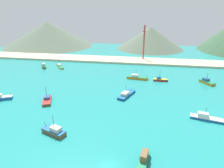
{
  "coord_description": "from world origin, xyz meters",
  "views": [
    {
      "loc": [
        6.86,
        -34.16,
        33.57
      ],
      "look_at": [
        -8.01,
        49.05,
        1.39
      ],
      "focal_mm": 31.52,
      "sensor_mm": 36.0,
      "label": 1
    }
  ],
  "objects_px": {
    "fishing_boat_14": "(47,100)",
    "fishing_boat_3": "(60,66)",
    "fishing_boat_4": "(160,80)",
    "radio_tower": "(144,43)",
    "fishing_boat_10": "(207,82)",
    "fishing_boat_7": "(54,131)",
    "fishing_boat_6": "(2,98)",
    "fishing_boat_9": "(44,66)",
    "fishing_boat_13": "(137,77)",
    "fishing_boat_0": "(206,118)",
    "fishing_boat_2": "(143,161)",
    "fishing_boat_11": "(126,94)"
  },
  "relations": [
    {
      "from": "fishing_boat_7",
      "to": "fishing_boat_6",
      "type": "bearing_deg",
      "value": 149.62
    },
    {
      "from": "fishing_boat_2",
      "to": "fishing_boat_9",
      "type": "relative_size",
      "value": 0.96
    },
    {
      "from": "fishing_boat_13",
      "to": "radio_tower",
      "type": "height_order",
      "value": "radio_tower"
    },
    {
      "from": "fishing_boat_3",
      "to": "fishing_boat_4",
      "type": "distance_m",
      "value": 61.53
    },
    {
      "from": "fishing_boat_4",
      "to": "radio_tower",
      "type": "bearing_deg",
      "value": 103.06
    },
    {
      "from": "fishing_boat_3",
      "to": "fishing_boat_13",
      "type": "relative_size",
      "value": 0.86
    },
    {
      "from": "fishing_boat_0",
      "to": "fishing_boat_6",
      "type": "relative_size",
      "value": 1.42
    },
    {
      "from": "fishing_boat_14",
      "to": "fishing_boat_3",
      "type": "bearing_deg",
      "value": 108.33
    },
    {
      "from": "fishing_boat_2",
      "to": "fishing_boat_4",
      "type": "distance_m",
      "value": 59.21
    },
    {
      "from": "radio_tower",
      "to": "fishing_boat_0",
      "type": "bearing_deg",
      "value": -73.78
    },
    {
      "from": "fishing_boat_9",
      "to": "fishing_boat_13",
      "type": "relative_size",
      "value": 0.78
    },
    {
      "from": "fishing_boat_7",
      "to": "fishing_boat_11",
      "type": "xyz_separation_m",
      "value": [
        17.45,
        30.13,
        -0.28
      ]
    },
    {
      "from": "fishing_boat_3",
      "to": "fishing_boat_6",
      "type": "xyz_separation_m",
      "value": [
        -3.01,
        -47.8,
        0.16
      ]
    },
    {
      "from": "fishing_boat_4",
      "to": "fishing_boat_11",
      "type": "xyz_separation_m",
      "value": [
        -14.73,
        -21.06,
        -0.06
      ]
    },
    {
      "from": "fishing_boat_3",
      "to": "fishing_boat_4",
      "type": "xyz_separation_m",
      "value": [
        59.79,
        -14.56,
        0.09
      ]
    },
    {
      "from": "fishing_boat_9",
      "to": "fishing_boat_14",
      "type": "xyz_separation_m",
      "value": [
        25.18,
        -44.44,
        -0.3
      ]
    },
    {
      "from": "fishing_boat_2",
      "to": "radio_tower",
      "type": "relative_size",
      "value": 0.34
    },
    {
      "from": "fishing_boat_9",
      "to": "radio_tower",
      "type": "bearing_deg",
      "value": 26.5
    },
    {
      "from": "fishing_boat_14",
      "to": "fishing_boat_2",
      "type": "bearing_deg",
      "value": -35.61
    },
    {
      "from": "fishing_boat_7",
      "to": "fishing_boat_9",
      "type": "relative_size",
      "value": 0.92
    },
    {
      "from": "fishing_boat_10",
      "to": "radio_tower",
      "type": "relative_size",
      "value": 0.34
    },
    {
      "from": "fishing_boat_2",
      "to": "radio_tower",
      "type": "xyz_separation_m",
      "value": [
        -3.16,
        101.26,
        11.1
      ]
    },
    {
      "from": "fishing_boat_10",
      "to": "fishing_boat_0",
      "type": "bearing_deg",
      "value": -104.62
    },
    {
      "from": "fishing_boat_4",
      "to": "radio_tower",
      "type": "xyz_separation_m",
      "value": [
        -9.84,
        42.43,
        11.42
      ]
    },
    {
      "from": "fishing_boat_7",
      "to": "radio_tower",
      "type": "xyz_separation_m",
      "value": [
        22.34,
        93.62,
        11.2
      ]
    },
    {
      "from": "fishing_boat_6",
      "to": "fishing_boat_14",
      "type": "xyz_separation_m",
      "value": [
        18.37,
        1.44,
        -0.11
      ]
    },
    {
      "from": "fishing_boat_2",
      "to": "fishing_boat_13",
      "type": "xyz_separation_m",
      "value": [
        -5.02,
        59.94,
        -0.26
      ]
    },
    {
      "from": "fishing_boat_4",
      "to": "fishing_boat_0",
      "type": "bearing_deg",
      "value": -70.08
    },
    {
      "from": "fishing_boat_0",
      "to": "fishing_boat_13",
      "type": "bearing_deg",
      "value": 123.97
    },
    {
      "from": "fishing_boat_0",
      "to": "fishing_boat_9",
      "type": "height_order",
      "value": "fishing_boat_0"
    },
    {
      "from": "fishing_boat_6",
      "to": "radio_tower",
      "type": "distance_m",
      "value": 93.06
    },
    {
      "from": "fishing_boat_7",
      "to": "fishing_boat_9",
      "type": "xyz_separation_m",
      "value": [
        -37.43,
        63.83,
        0.04
      ]
    },
    {
      "from": "fishing_boat_7",
      "to": "fishing_boat_11",
      "type": "distance_m",
      "value": 34.82
    },
    {
      "from": "fishing_boat_4",
      "to": "fishing_boat_14",
      "type": "xyz_separation_m",
      "value": [
        -44.43,
        -31.8,
        -0.04
      ]
    },
    {
      "from": "fishing_boat_0",
      "to": "fishing_boat_11",
      "type": "relative_size",
      "value": 0.92
    },
    {
      "from": "fishing_boat_10",
      "to": "fishing_boat_11",
      "type": "distance_m",
      "value": 42.47
    },
    {
      "from": "fishing_boat_3",
      "to": "fishing_boat_7",
      "type": "height_order",
      "value": "fishing_boat_7"
    },
    {
      "from": "fishing_boat_4",
      "to": "fishing_boat_7",
      "type": "xyz_separation_m",
      "value": [
        -32.18,
        -51.19,
        0.22
      ]
    },
    {
      "from": "fishing_boat_10",
      "to": "fishing_boat_9",
      "type": "bearing_deg",
      "value": 172.33
    },
    {
      "from": "fishing_boat_4",
      "to": "radio_tower",
      "type": "relative_size",
      "value": 0.3
    },
    {
      "from": "fishing_boat_11",
      "to": "radio_tower",
      "type": "bearing_deg",
      "value": 85.6
    },
    {
      "from": "fishing_boat_13",
      "to": "fishing_boat_14",
      "type": "distance_m",
      "value": 46.41
    },
    {
      "from": "fishing_boat_14",
      "to": "fishing_boat_13",
      "type": "bearing_deg",
      "value": 45.16
    },
    {
      "from": "fishing_boat_7",
      "to": "fishing_boat_9",
      "type": "distance_m",
      "value": 74.0
    },
    {
      "from": "fishing_boat_4",
      "to": "fishing_boat_10",
      "type": "distance_m",
      "value": 21.98
    },
    {
      "from": "fishing_boat_2",
      "to": "fishing_boat_6",
      "type": "xyz_separation_m",
      "value": [
        -56.12,
        25.59,
        -0.24
      ]
    },
    {
      "from": "fishing_boat_13",
      "to": "fishing_boat_3",
      "type": "bearing_deg",
      "value": 164.38
    },
    {
      "from": "fishing_boat_2",
      "to": "fishing_boat_13",
      "type": "relative_size",
      "value": 0.75
    },
    {
      "from": "fishing_boat_4",
      "to": "fishing_boat_10",
      "type": "relative_size",
      "value": 0.89
    },
    {
      "from": "fishing_boat_14",
      "to": "radio_tower",
      "type": "distance_m",
      "value": 82.69
    }
  ]
}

